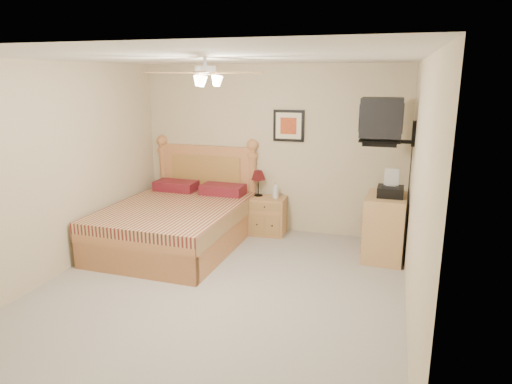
{
  "coord_description": "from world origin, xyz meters",
  "views": [
    {
      "loc": [
        1.75,
        -4.34,
        2.33
      ],
      "look_at": [
        0.17,
        0.9,
        0.93
      ],
      "focal_mm": 32.0,
      "sensor_mm": 36.0,
      "label": 1
    }
  ],
  "objects": [
    {
      "name": "floor",
      "position": [
        0.0,
        0.0,
        0.0
      ],
      "size": [
        4.5,
        4.5,
        0.0
      ],
      "primitive_type": "plane",
      "color": "#9C968D",
      "rests_on": "ground"
    },
    {
      "name": "ceiling",
      "position": [
        0.0,
        0.0,
        2.5
      ],
      "size": [
        4.0,
        4.5,
        0.04
      ],
      "primitive_type": "cube",
      "color": "white",
      "rests_on": "ground"
    },
    {
      "name": "wall_back",
      "position": [
        0.0,
        2.25,
        1.25
      ],
      "size": [
        4.0,
        0.04,
        2.5
      ],
      "primitive_type": "cube",
      "color": "beige",
      "rests_on": "ground"
    },
    {
      "name": "wall_front",
      "position": [
        0.0,
        -2.25,
        1.25
      ],
      "size": [
        4.0,
        0.04,
        2.5
      ],
      "primitive_type": "cube",
      "color": "beige",
      "rests_on": "ground"
    },
    {
      "name": "wall_left",
      "position": [
        -2.0,
        0.0,
        1.25
      ],
      "size": [
        0.04,
        4.5,
        2.5
      ],
      "primitive_type": "cube",
      "color": "beige",
      "rests_on": "ground"
    },
    {
      "name": "wall_right",
      "position": [
        2.0,
        0.0,
        1.25
      ],
      "size": [
        0.04,
        4.5,
        2.5
      ],
      "primitive_type": "cube",
      "color": "beige",
      "rests_on": "ground"
    },
    {
      "name": "bed",
      "position": [
        -1.07,
        1.12,
        0.71
      ],
      "size": [
        1.72,
        2.22,
        1.41
      ],
      "primitive_type": null,
      "rotation": [
        0.0,
        0.0,
        -0.02
      ],
      "color": "#C6743B",
      "rests_on": "ground"
    },
    {
      "name": "nightstand",
      "position": [
        0.02,
        2.0,
        0.28
      ],
      "size": [
        0.54,
        0.42,
        0.57
      ],
      "primitive_type": "cube",
      "rotation": [
        0.0,
        0.0,
        0.05
      ],
      "color": "#A56739",
      "rests_on": "ground"
    },
    {
      "name": "table_lamp",
      "position": [
        -0.15,
        2.07,
        0.76
      ],
      "size": [
        0.25,
        0.25,
        0.39
      ],
      "primitive_type": null,
      "rotation": [
        0.0,
        0.0,
        0.23
      ],
      "color": "#501115",
      "rests_on": "nightstand"
    },
    {
      "name": "lotion_bottle",
      "position": [
        0.14,
        2.01,
        0.69
      ],
      "size": [
        0.12,
        0.12,
        0.25
      ],
      "primitive_type": "imported",
      "rotation": [
        0.0,
        0.0,
        -0.33
      ],
      "color": "silver",
      "rests_on": "nightstand"
    },
    {
      "name": "framed_picture",
      "position": [
        0.27,
        2.23,
        1.62
      ],
      "size": [
        0.46,
        0.04,
        0.46
      ],
      "primitive_type": "cube",
      "color": "black",
      "rests_on": "wall_back"
    },
    {
      "name": "dresser",
      "position": [
        1.73,
        1.54,
        0.42
      ],
      "size": [
        0.54,
        0.74,
        0.84
      ],
      "primitive_type": "cube",
      "rotation": [
        0.0,
        0.0,
        -0.06
      ],
      "color": "tan",
      "rests_on": "ground"
    },
    {
      "name": "fax_machine",
      "position": [
        1.77,
        1.5,
        1.01
      ],
      "size": [
        0.33,
        0.35,
        0.34
      ],
      "primitive_type": null,
      "rotation": [
        0.0,
        0.0,
        -0.02
      ],
      "color": "black",
      "rests_on": "dresser"
    },
    {
      "name": "magazine_lower",
      "position": [
        1.67,
        1.79,
        0.86
      ],
      "size": [
        0.29,
        0.34,
        0.03
      ],
      "primitive_type": "imported",
      "rotation": [
        0.0,
        0.0,
        -0.31
      ],
      "color": "#BFAE96",
      "rests_on": "dresser"
    },
    {
      "name": "magazine_upper",
      "position": [
        1.7,
        1.79,
        0.88
      ],
      "size": [
        0.27,
        0.29,
        0.02
      ],
      "primitive_type": "imported",
      "rotation": [
        0.0,
        0.0,
        0.48
      ],
      "color": "tan",
      "rests_on": "magazine_lower"
    },
    {
      "name": "wall_tv",
      "position": [
        1.75,
        1.34,
        1.81
      ],
      "size": [
        0.56,
        0.46,
        0.58
      ],
      "primitive_type": null,
      "color": "black",
      "rests_on": "wall_right"
    },
    {
      "name": "ceiling_fan",
      "position": [
        0.0,
        -0.2,
        2.36
      ],
      "size": [
        1.14,
        1.14,
        0.28
      ],
      "primitive_type": null,
      "color": "white",
      "rests_on": "ceiling"
    }
  ]
}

